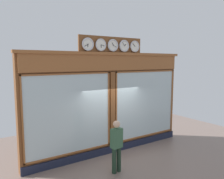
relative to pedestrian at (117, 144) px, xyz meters
name	(u,v)px	position (x,y,z in m)	size (l,w,h in m)	color
shop_facade	(110,102)	(-0.76, -1.53, 1.04)	(6.89, 0.42, 4.42)	brown
pedestrian	(117,144)	(0.00, 0.00, 0.00)	(0.38, 0.26, 1.69)	#1C2F21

